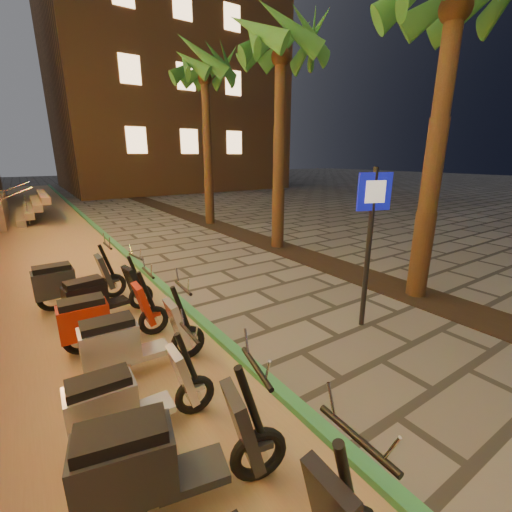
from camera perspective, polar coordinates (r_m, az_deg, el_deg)
ground at (r=4.74m, az=22.31°, el=-23.50°), size 120.00×120.00×0.00m
parking_strip at (r=12.21m, az=-29.96°, el=0.19°), size 3.40×60.00×0.01m
green_curb at (r=12.40m, az=-22.21°, el=1.63°), size 0.18×60.00×0.10m
planting_strip at (r=10.10m, az=10.49°, el=-0.82°), size 1.20×40.00×0.02m
apartment_block at (r=37.22m, az=-15.93°, el=30.69°), size 18.00×16.06×25.00m
palm_b at (r=8.24m, az=30.40°, el=32.51°), size 2.97×3.02×6.66m
palm_c at (r=11.51m, az=4.16°, el=30.31°), size 2.97×3.02×6.91m
palm_d at (r=15.72m, az=-8.54°, el=27.20°), size 2.97×3.02×7.16m
pedestrian_sign at (r=6.04m, az=18.59°, el=4.56°), size 0.59×0.23×2.78m
scooter_4 at (r=3.35m, az=-15.43°, el=-29.99°), size 1.81×0.83×1.27m
scooter_5 at (r=4.12m, az=-20.69°, el=-21.67°), size 1.57×0.55×1.11m
scooter_6 at (r=5.07m, az=-20.18°, el=-13.31°), size 1.70×0.59×1.20m
scooter_7 at (r=5.93m, az=-24.27°, el=-9.49°), size 1.65×0.58×1.17m
scooter_8 at (r=6.88m, az=-24.54°, el=-6.09°), size 1.62×0.69×1.14m
scooter_9 at (r=7.78m, az=-28.66°, el=-3.87°), size 1.71×0.60×1.21m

